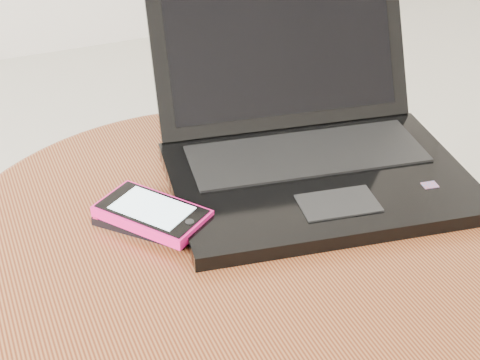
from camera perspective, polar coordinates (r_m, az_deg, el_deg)
name	(u,v)px	position (r m, az deg, el deg)	size (l,w,h in m)	color
table	(225,310)	(0.90, -1.15, -10.10)	(0.66, 0.66, 0.52)	#582C1C
laptop	(307,139)	(0.94, 5.25, 3.18)	(0.41, 0.41, 0.22)	black
phone_black	(149,219)	(0.85, -7.08, -3.06)	(0.13, 0.13, 0.01)	black
phone_pink	(152,213)	(0.84, -6.85, -2.57)	(0.13, 0.14, 0.02)	#ED1677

